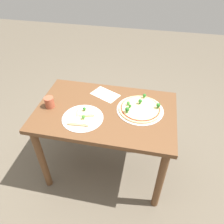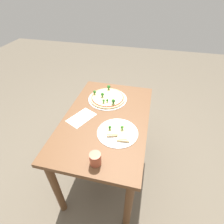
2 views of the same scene
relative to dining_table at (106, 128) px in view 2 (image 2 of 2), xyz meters
The scene contains 6 objects.
ground_plane 0.64m from the dining_table, ahead, with size 8.00×8.00×0.00m, color brown.
dining_table is the anchor object (origin of this frame).
pizza_tray_whole 0.31m from the dining_table, 12.04° to the left, with size 0.37×0.37×0.07m.
pizza_tray_slice 0.24m from the dining_table, 138.36° to the right, with size 0.32×0.32×0.06m.
drinking_cup 0.48m from the dining_table, behind, with size 0.08×0.08×0.09m, color #AD5138.
paper_menu 0.24m from the dining_table, 103.62° to the left, with size 0.23×0.14×0.00m, color white.
Camera 2 is at (-1.08, -0.31, 1.74)m, focal length 28.00 mm.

